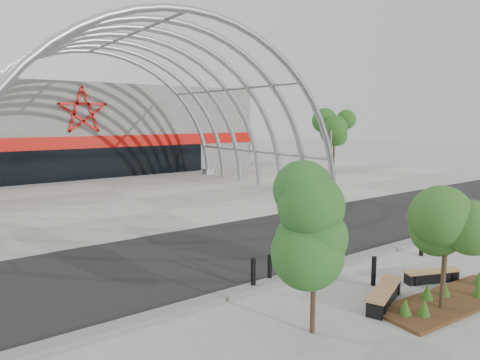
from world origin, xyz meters
TOP-DOWN VIEW (x-y plane):
  - ground at (0.00, 0.00)m, footprint 140.00×140.00m
  - road at (0.00, 3.50)m, footprint 140.00×7.00m
  - forecourt at (0.00, 15.50)m, footprint 60.00×17.00m
  - kerb at (0.00, -0.25)m, footprint 60.00×0.50m
  - arena_building at (0.00, 33.45)m, footprint 34.00×15.24m
  - vault_canopy at (0.00, 15.50)m, footprint 20.80×15.80m
  - planting_bed at (1.34, -4.17)m, footprint 4.95×1.81m
  - signal_pole at (10.05, 8.38)m, footprint 0.34×0.59m
  - street_tree_0 at (-2.97, -3.14)m, footprint 1.70×1.70m
  - street_tree_1 at (0.66, -4.31)m, footprint 1.59×1.59m
  - bench_0 at (-0.18, -3.14)m, footprint 2.28×1.32m
  - bench_1 at (2.36, -3.04)m, footprint 1.82×1.05m
  - bollard_0 at (-2.50, -0.19)m, footprint 0.15×0.15m
  - bollard_1 at (-1.73, -0.03)m, footprint 0.14×0.14m
  - bollard_2 at (0.00, -1.05)m, footprint 0.17×0.17m
  - bollard_3 at (0.66, -2.14)m, footprint 0.15×0.15m
  - bollard_4 at (4.49, -1.37)m, footprint 0.16×0.16m
  - bg_tree_1 at (21.00, 18.00)m, footprint 2.70×2.70m

SIDE VIEW (x-z plane):
  - ground at x=0.00m, z-range 0.00..0.00m
  - road at x=0.00m, z-range 0.00..0.02m
  - vault_canopy at x=0.00m, z-range -10.16..10.20m
  - forecourt at x=0.00m, z-range 0.00..0.04m
  - kerb at x=0.00m, z-range 0.00..0.12m
  - planting_bed at x=1.34m, z-range -0.13..0.38m
  - bench_1 at x=2.36m, z-range 0.00..0.37m
  - bench_0 at x=-0.18m, z-range -0.01..0.47m
  - bollard_1 at x=-1.73m, z-range 0.00..0.87m
  - bollard_3 at x=0.66m, z-range 0.00..0.91m
  - bollard_0 at x=-2.50m, z-range 0.00..0.95m
  - bollard_4 at x=4.49m, z-range 0.00..0.97m
  - bollard_2 at x=0.00m, z-range 0.00..1.09m
  - signal_pole at x=10.05m, z-range 0.10..4.41m
  - street_tree_1 at x=0.66m, z-range 0.82..4.59m
  - street_tree_0 at x=-2.97m, z-range 0.85..4.72m
  - arena_building at x=0.00m, z-range -0.01..7.99m
  - bg_tree_1 at x=21.00m, z-range 1.29..7.20m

